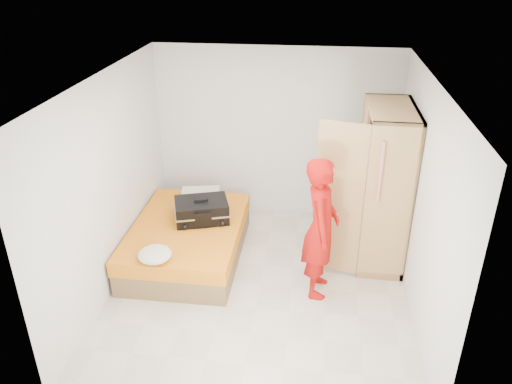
# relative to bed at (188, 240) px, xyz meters

# --- Properties ---
(room) EXTENTS (4.00, 4.02, 2.60)m
(room) POSITION_rel_bed_xyz_m (1.05, -0.53, 1.05)
(room) COLOR beige
(room) RESTS_ON ground
(bed) EXTENTS (1.42, 2.02, 0.50)m
(bed) POSITION_rel_bed_xyz_m (0.00, 0.00, 0.00)
(bed) COLOR brown
(bed) RESTS_ON ground
(wardrobe) EXTENTS (1.16, 1.20, 2.10)m
(wardrobe) POSITION_rel_bed_xyz_m (2.50, 0.33, 0.75)
(wardrobe) COLOR tan
(wardrobe) RESTS_ON ground
(person) EXTENTS (0.44, 0.65, 1.76)m
(person) POSITION_rel_bed_xyz_m (1.76, -0.52, 0.63)
(person) COLOR #B30B0B
(person) RESTS_ON ground
(suitcase) EXTENTS (0.84, 0.71, 0.31)m
(suitcase) POSITION_rel_bed_xyz_m (0.17, 0.17, 0.39)
(suitcase) COLOR black
(suitcase) RESTS_ON bed
(round_cushion) EXTENTS (0.40, 0.40, 0.15)m
(round_cushion) POSITION_rel_bed_xyz_m (-0.16, -0.86, 0.32)
(round_cushion) COLOR white
(round_cushion) RESTS_ON bed
(pillow) EXTENTS (0.60, 0.39, 0.10)m
(pillow) POSITION_rel_bed_xyz_m (-0.00, 0.85, 0.30)
(pillow) COLOR white
(pillow) RESTS_ON bed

